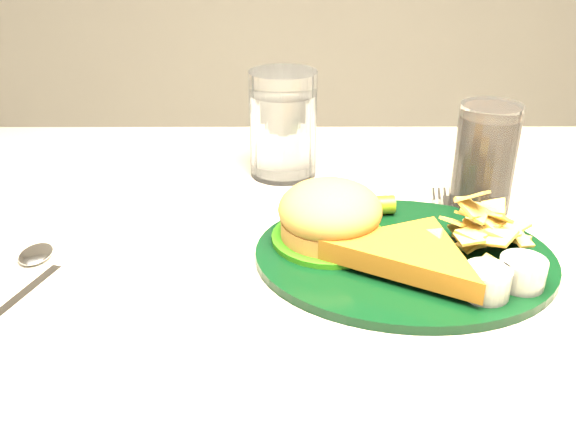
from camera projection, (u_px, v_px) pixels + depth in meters
name	position (u px, v px, depth m)	size (l,w,h in m)	color
dinner_plate	(406.00, 231.00, 0.62)	(0.30, 0.25, 0.07)	black
water_glass	(283.00, 124.00, 0.81)	(0.09, 0.09, 0.13)	white
cola_glass	(485.00, 159.00, 0.72)	(0.07, 0.07, 0.12)	black
fork_napkin	(467.00, 241.00, 0.66)	(0.15, 0.19, 0.01)	white
spoon	(20.00, 295.00, 0.57)	(0.04, 0.15, 0.01)	white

